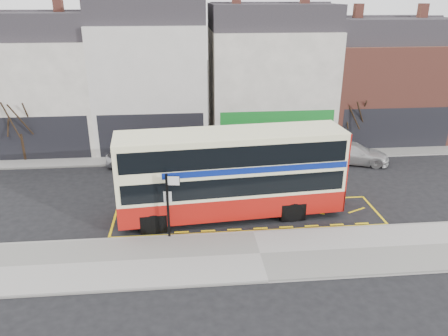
{
  "coord_description": "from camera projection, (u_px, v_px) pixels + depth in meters",
  "views": [
    {
      "loc": [
        -3.19,
        -18.8,
        10.97
      ],
      "look_at": [
        -1.22,
        2.0,
        2.6
      ],
      "focal_mm": 35.0,
      "sensor_mm": 36.0,
      "label": 1
    }
  ],
  "objects": [
    {
      "name": "terrace_left",
      "position": [
        152.0,
        73.0,
        33.12
      ],
      "size": [
        8.0,
        8.01,
        11.8
      ],
      "color": "silver",
      "rests_on": "ground"
    },
    {
      "name": "bus_stop_post",
      "position": [
        169.0,
        200.0,
        20.24
      ],
      "size": [
        0.79,
        0.21,
        3.22
      ],
      "rotation": [
        0.0,
        0.0,
        -0.13
      ],
      "color": "black",
      "rests_on": "pavement"
    },
    {
      "name": "ground",
      "position": [
        252.0,
        230.0,
        21.74
      ],
      "size": [
        120.0,
        120.0,
        0.0
      ],
      "primitive_type": "plane",
      "color": "black",
      "rests_on": "ground"
    },
    {
      "name": "kerb",
      "position": [
        253.0,
        233.0,
        21.36
      ],
      "size": [
        40.0,
        0.15,
        0.15
      ],
      "primitive_type": "cube",
      "color": "gray",
      "rests_on": "ground"
    },
    {
      "name": "far_pavement",
      "position": [
        229.0,
        154.0,
        31.87
      ],
      "size": [
        50.0,
        3.0,
        0.15
      ],
      "primitive_type": "cube",
      "color": "#9F9B96",
      "rests_on": "ground"
    },
    {
      "name": "double_decker_bus",
      "position": [
        232.0,
        173.0,
        22.35
      ],
      "size": [
        11.72,
        3.58,
        4.61
      ],
      "rotation": [
        0.0,
        0.0,
        0.08
      ],
      "color": "#FFFAC2",
      "rests_on": "ground"
    },
    {
      "name": "terrace_far_left",
      "position": [
        44.0,
        82.0,
        32.61
      ],
      "size": [
        8.0,
        8.01,
        10.8
      ],
      "color": "white",
      "rests_on": "ground"
    },
    {
      "name": "street_tree_left",
      "position": [
        17.0,
        109.0,
        29.31
      ],
      "size": [
        2.55,
        2.55,
        5.5
      ],
      "color": "black",
      "rests_on": "ground"
    },
    {
      "name": "terrace_right",
      "position": [
        379.0,
        79.0,
        34.98
      ],
      "size": [
        9.0,
        8.01,
        10.3
      ],
      "color": "brown",
      "rests_on": "ground"
    },
    {
      "name": "car_grey",
      "position": [
        257.0,
        155.0,
        29.75
      ],
      "size": [
        4.78,
        2.81,
        1.49
      ],
      "primitive_type": "imported",
      "rotation": [
        0.0,
        0.0,
        1.28
      ],
      "color": "#43444B",
      "rests_on": "ground"
    },
    {
      "name": "car_silver",
      "position": [
        137.0,
        158.0,
        29.29
      ],
      "size": [
        4.25,
        2.32,
        1.37
      ],
      "primitive_type": "imported",
      "rotation": [
        0.0,
        0.0,
        1.39
      ],
      "color": "#B2B1B6",
      "rests_on": "ground"
    },
    {
      "name": "terrace_green_shop",
      "position": [
        268.0,
        75.0,
        34.01
      ],
      "size": [
        9.0,
        8.01,
        11.3
      ],
      "color": "white",
      "rests_on": "ground"
    },
    {
      "name": "street_tree_right",
      "position": [
        355.0,
        106.0,
        31.79
      ],
      "size": [
        2.28,
        2.28,
        4.93
      ],
      "color": "black",
      "rests_on": "ground"
    },
    {
      "name": "car_white",
      "position": [
        352.0,
        153.0,
        30.2
      ],
      "size": [
        5.26,
        3.38,
        1.42
      ],
      "primitive_type": "imported",
      "rotation": [
        0.0,
        0.0,
        1.26
      ],
      "color": "#BBBBBB",
      "rests_on": "ground"
    },
    {
      "name": "pavement",
      "position": [
        260.0,
        255.0,
        19.58
      ],
      "size": [
        40.0,
        4.0,
        0.15
      ],
      "primitive_type": "cube",
      "color": "#9F9B96",
      "rests_on": "ground"
    },
    {
      "name": "road_markings",
      "position": [
        247.0,
        215.0,
        23.21
      ],
      "size": [
        14.0,
        3.4,
        0.01
      ],
      "primitive_type": null,
      "color": "yellow",
      "rests_on": "ground"
    }
  ]
}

